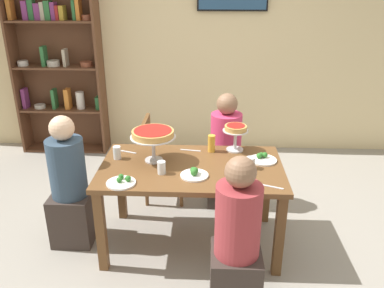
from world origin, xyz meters
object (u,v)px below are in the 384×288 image
chair_far_left (158,155)px  cutlery_fork_far (190,150)px  deep_dish_pizza_stand (153,135)px  salad_plate_far_diner (194,174)px  diner_near_right (237,247)px  water_glass_clear_near (117,153)px  dining_table (191,177)px  bookshelf (58,63)px  salad_plate_near_diner (263,159)px  diner_head_west (70,190)px  cutlery_knife_near (127,152)px  beer_glass_amber_tall (212,143)px  cutlery_fork_near (271,187)px  diner_far_right (225,158)px  water_glass_clear_far (250,163)px  personal_pizza_stand (236,131)px  salad_plate_spare (122,182)px  water_glass_clear_spare (162,168)px

chair_far_left → cutlery_fork_far: 0.63m
deep_dish_pizza_stand → salad_plate_far_diner: (0.35, -0.26, -0.21)m
diner_near_right → chair_far_left: 1.63m
deep_dish_pizza_stand → water_glass_clear_near: deep_dish_pizza_stand is taller
dining_table → chair_far_left: bearing=116.0°
bookshelf → salad_plate_near_diner: size_ratio=9.78×
deep_dish_pizza_stand → cutlery_fork_far: 0.43m
diner_head_west → cutlery_knife_near: size_ratio=6.39×
deep_dish_pizza_stand → cutlery_knife_near: (-0.26, 0.17, -0.23)m
salad_plate_far_diner → beer_glass_amber_tall: size_ratio=1.44×
diner_near_right → cutlery_fork_near: (0.26, 0.38, 0.25)m
diner_far_right → water_glass_clear_far: 0.80m
bookshelf → cutlery_fork_far: (1.74, -1.71, -0.41)m
deep_dish_pizza_stand → beer_glass_amber_tall: size_ratio=2.48×
bookshelf → salad_plate_near_diner: (2.35, -1.89, -0.40)m
diner_far_right → cutlery_fork_near: diner_far_right is taller
personal_pizza_stand → salad_plate_near_diner: personal_pizza_stand is taller
deep_dish_pizza_stand → cutlery_knife_near: 0.38m
cutlery_knife_near → cutlery_fork_far: (0.55, 0.05, 0.00)m
diner_near_right → diner_far_right: bearing=1.1°
diner_head_west → cutlery_fork_near: bearing=-11.4°
dining_table → water_glass_clear_far: (0.47, -0.02, 0.15)m
diner_head_west → water_glass_clear_near: size_ratio=10.59×
diner_near_right → cutlery_knife_near: size_ratio=6.39×
salad_plate_near_diner → cutlery_fork_far: bearing=163.9°
personal_pizza_stand → chair_far_left: bearing=149.8°
salad_plate_spare → beer_glass_amber_tall: size_ratio=1.46×
salad_plate_far_diner → water_glass_clear_far: (0.44, 0.15, 0.03)m
diner_head_west → personal_pizza_stand: 1.49m
diner_head_west → water_glass_clear_far: (1.49, -0.02, 0.30)m
chair_far_left → deep_dish_pizza_stand: (0.06, -0.68, 0.48)m
diner_near_right → beer_glass_amber_tall: (-0.17, 1.01, 0.32)m
chair_far_left → diner_head_west: bearing=-40.5°
dining_table → personal_pizza_stand: 0.57m
diner_head_west → salad_plate_far_diner: (1.05, -0.18, 0.27)m
chair_far_left → salad_plate_spare: 1.12m
beer_glass_amber_tall → cutlery_fork_far: bearing=177.7°
cutlery_fork_near → dining_table: bearing=173.4°
cutlery_fork_near → cutlery_knife_near: bearing=175.6°
chair_far_left → water_glass_clear_far: (0.84, -0.79, 0.30)m
salad_plate_near_diner → cutlery_knife_near: (-1.16, 0.12, -0.01)m
diner_head_west → deep_dish_pizza_stand: (0.71, 0.08, 0.48)m
cutlery_fork_near → cutlery_knife_near: 1.30m
beer_glass_amber_tall → cutlery_fork_far: (-0.18, 0.01, -0.07)m
dining_table → water_glass_clear_spare: 0.31m
personal_pizza_stand → cutlery_fork_far: personal_pizza_stand is taller
salad_plate_far_diner → water_glass_clear_far: size_ratio=2.30×
water_glass_clear_far → cutlery_fork_far: size_ratio=0.52×
bookshelf → diner_near_right: bearing=-52.4°
salad_plate_near_diner → salad_plate_spare: 1.18m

